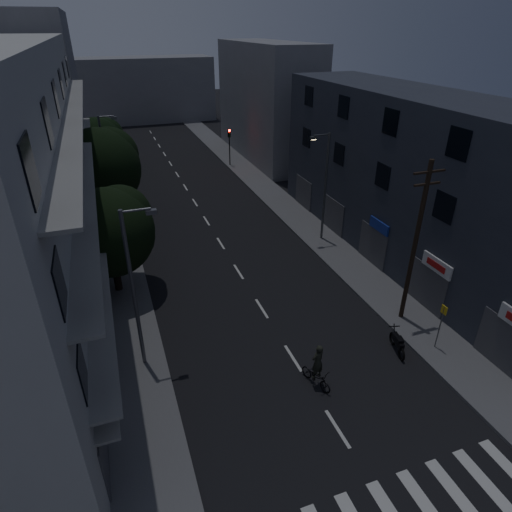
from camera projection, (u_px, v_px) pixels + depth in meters
ground at (205, 219)px, 36.66m from camera, size 160.00×160.00×0.00m
sidewalk_left at (114, 230)px, 34.41m from camera, size 3.00×90.00×0.15m
sidewalk_right at (286, 207)px, 38.84m from camera, size 3.00×90.00×0.15m
lane_markings at (190, 195)px, 41.83m from camera, size 0.15×60.50×0.01m
building_left at (19, 180)px, 23.99m from camera, size 7.00×36.00×14.00m
building_right at (415, 181)px, 28.48m from camera, size 6.19×28.00×11.00m
building_far_left at (49, 91)px, 48.32m from camera, size 6.00×20.00×16.00m
building_far_right at (266, 102)px, 51.17m from camera, size 6.00×20.00×13.00m
building_far_end at (140, 90)px, 71.50m from camera, size 24.00×8.00×10.00m
tree_near at (109, 229)px, 24.78m from camera, size 5.29×5.29×6.53m
tree_mid at (100, 166)px, 33.26m from camera, size 6.29×6.29×7.74m
tree_far at (98, 143)px, 42.37m from camera, size 5.37×5.37×6.64m
traffic_signal_far_right at (229, 140)px, 48.71m from camera, size 0.28×0.37×4.10m
traffic_signal_far_left at (112, 146)px, 46.30m from camera, size 0.28×0.37×4.10m
street_lamp_left_near at (135, 284)px, 18.83m from camera, size 1.51×0.25×8.00m
street_lamp_right at (324, 183)px, 30.88m from camera, size 1.51×0.25×8.00m
street_lamp_left_far at (107, 159)px, 36.41m from camera, size 1.51×0.25×8.00m
utility_pole at (416, 242)px, 21.92m from camera, size 1.80×0.24×9.00m
bus_stop_sign at (442, 319)px, 21.06m from camera, size 0.06×0.35×2.52m
motorcycle at (397, 343)px, 21.61m from camera, size 0.74×1.87×1.23m
cyclist at (317, 372)px, 19.44m from camera, size 1.18×1.92×2.29m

